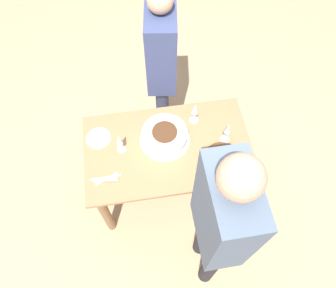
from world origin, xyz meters
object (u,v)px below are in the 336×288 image
object	(u,v)px
wine_glass_far	(228,130)
wine_glass_extra	(119,141)
cake_front_chocolate	(222,161)
wine_glass_near	(195,110)
person_cutting	(220,223)
person_watching	(161,61)
cake_center_white	(165,136)

from	to	relation	value
wine_glass_far	wine_glass_extra	distance (m)	0.76
cake_front_chocolate	wine_glass_near	world-z (taller)	wine_glass_near
wine_glass_extra	wine_glass_near	bearing A→B (deg)	16.49
wine_glass_near	wine_glass_far	size ratio (longest dim) A/B	0.98
person_cutting	person_watching	distance (m)	1.36
person_watching	cake_front_chocolate	bearing A→B (deg)	27.61
person_cutting	person_watching	world-z (taller)	person_cutting
cake_center_white	wine_glass_extra	xyz separation A→B (m)	(-0.32, -0.03, 0.07)
wine_glass_near	person_watching	world-z (taller)	person_watching
wine_glass_far	wine_glass_extra	bearing A→B (deg)	177.24
cake_center_white	person_cutting	distance (m)	0.83
person_watching	wine_glass_far	bearing A→B (deg)	38.07
cake_front_chocolate	wine_glass_near	size ratio (longest dim) A/B	1.45
cake_front_chocolate	wine_glass_extra	xyz separation A→B (m)	(-0.68, 0.23, 0.08)
wine_glass_near	person_cutting	xyz separation A→B (m)	(-0.06, -0.90, 0.20)
wine_glass_extra	cake_front_chocolate	bearing A→B (deg)	-18.60
cake_front_chocolate	wine_glass_near	distance (m)	0.42
wine_glass_extra	person_watching	bearing A→B (deg)	57.88
cake_center_white	wine_glass_far	distance (m)	0.45
cake_front_chocolate	wine_glass_far	bearing A→B (deg)	68.22
wine_glass_extra	person_cutting	size ratio (longest dim) A/B	0.11
cake_front_chocolate	person_watching	bearing A→B (deg)	109.26
cake_center_white	person_watching	world-z (taller)	person_watching
wine_glass_near	person_cutting	size ratio (longest dim) A/B	0.11
cake_center_white	person_cutting	world-z (taller)	person_cutting
cake_front_chocolate	wine_glass_extra	world-z (taller)	wine_glass_extra
cake_center_white	cake_front_chocolate	size ratio (longest dim) A/B	1.27
wine_glass_extra	person_cutting	distance (m)	0.91
wine_glass_extra	person_watching	size ratio (longest dim) A/B	0.12
wine_glass_near	wine_glass_far	world-z (taller)	wine_glass_far
cake_front_chocolate	person_cutting	world-z (taller)	person_cutting
wine_glass_near	person_watching	size ratio (longest dim) A/B	0.13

